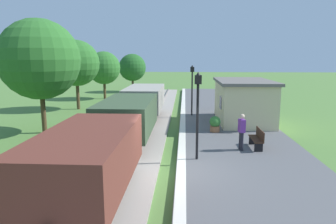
% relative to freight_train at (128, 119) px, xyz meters
% --- Properties ---
extents(ground_plane, '(160.00, 160.00, 0.00)m').
position_rel_freight_train_xyz_m(ground_plane, '(2.40, -4.07, -1.40)').
color(ground_plane, '#517A38').
extents(platform_slab, '(6.00, 60.00, 0.25)m').
position_rel_freight_train_xyz_m(platform_slab, '(5.60, -4.07, -1.27)').
color(platform_slab, '#565659').
rests_on(platform_slab, ground).
extents(platform_edge_stripe, '(0.36, 60.00, 0.01)m').
position_rel_freight_train_xyz_m(platform_edge_stripe, '(2.80, -4.07, -1.14)').
color(platform_edge_stripe, silver).
rests_on(platform_edge_stripe, platform_slab).
extents(track_ballast, '(3.80, 60.00, 0.12)m').
position_rel_freight_train_xyz_m(track_ballast, '(-0.00, -4.07, -1.34)').
color(track_ballast, '#9E9389').
rests_on(track_ballast, ground).
extents(rail_near, '(0.07, 60.00, 0.14)m').
position_rel_freight_train_xyz_m(rail_near, '(0.72, -4.07, -1.21)').
color(rail_near, slate).
rests_on(rail_near, track_ballast).
extents(rail_far, '(0.07, 60.00, 0.14)m').
position_rel_freight_train_xyz_m(rail_far, '(-0.72, -4.07, -1.21)').
color(rail_far, slate).
rests_on(rail_far, track_ballast).
extents(freight_train, '(2.50, 19.40, 2.12)m').
position_rel_freight_train_xyz_m(freight_train, '(0.00, 0.00, 0.00)').
color(freight_train, brown).
rests_on(freight_train, rail_near).
extents(station_hut, '(3.50, 5.80, 2.78)m').
position_rel_freight_train_xyz_m(station_hut, '(6.80, 5.08, 0.26)').
color(station_hut, beige).
rests_on(station_hut, platform_slab).
extents(bench_near_hut, '(0.42, 1.50, 0.91)m').
position_rel_freight_train_xyz_m(bench_near_hut, '(6.39, -0.99, -0.68)').
color(bench_near_hut, '#422819').
rests_on(bench_near_hut, platform_slab).
extents(bench_down_platform, '(0.42, 1.50, 0.91)m').
position_rel_freight_train_xyz_m(bench_down_platform, '(6.39, 9.99, -0.68)').
color(bench_down_platform, '#422819').
rests_on(bench_down_platform, platform_slab).
extents(person_waiting, '(0.31, 0.42, 1.71)m').
position_rel_freight_train_xyz_m(person_waiting, '(5.55, -1.37, -0.21)').
color(person_waiting, black).
rests_on(person_waiting, platform_slab).
extents(potted_planter, '(0.64, 0.64, 0.92)m').
position_rel_freight_train_xyz_m(potted_planter, '(4.68, 2.08, -0.67)').
color(potted_planter, '#9E6642').
rests_on(potted_planter, platform_slab).
extents(lamp_post_near, '(0.28, 0.28, 3.70)m').
position_rel_freight_train_xyz_m(lamp_post_near, '(3.45, -2.76, 1.41)').
color(lamp_post_near, black).
rests_on(lamp_post_near, platform_slab).
extents(lamp_post_far, '(0.28, 0.28, 3.70)m').
position_rel_freight_train_xyz_m(lamp_post_far, '(3.45, 7.10, 1.41)').
color(lamp_post_far, black).
rests_on(lamp_post_far, platform_slab).
extents(tree_trackside_mid, '(4.67, 4.67, 6.72)m').
position_rel_freight_train_xyz_m(tree_trackside_mid, '(-5.52, 2.23, 2.98)').
color(tree_trackside_mid, '#4C3823').
rests_on(tree_trackside_mid, ground).
extents(tree_trackside_far, '(3.93, 3.93, 5.96)m').
position_rel_freight_train_xyz_m(tree_trackside_far, '(-6.39, 10.62, 2.59)').
color(tree_trackside_far, '#4C3823').
rests_on(tree_trackside_far, ground).
extents(tree_field_left, '(3.52, 3.52, 5.11)m').
position_rel_freight_train_xyz_m(tree_field_left, '(-5.80, 17.34, 1.94)').
color(tree_field_left, '#4C3823').
rests_on(tree_field_left, ground).
extents(tree_field_distant, '(3.50, 3.50, 4.90)m').
position_rel_freight_train_xyz_m(tree_field_distant, '(-3.86, 24.07, 1.75)').
color(tree_field_distant, '#4C3823').
rests_on(tree_field_distant, ground).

